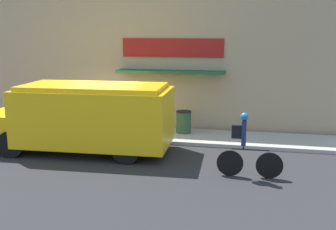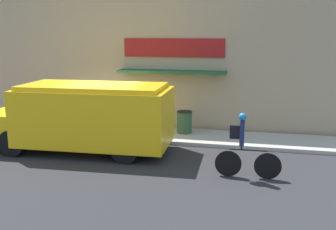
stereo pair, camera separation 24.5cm
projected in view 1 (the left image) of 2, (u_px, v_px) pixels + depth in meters
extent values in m
plane|color=#2B2B2D|center=(105.00, 141.00, 14.03)|extent=(70.00, 70.00, 0.00)
cube|color=#ADAAA3|center=(115.00, 133.00, 14.98)|extent=(28.00, 2.02, 0.13)
cube|color=tan|center=(123.00, 63.00, 15.66)|extent=(17.58, 0.18, 5.22)
cube|color=maroon|center=(172.00, 48.00, 15.02)|extent=(3.94, 0.05, 0.71)
cube|color=#235633|center=(170.00, 72.00, 14.86)|extent=(4.14, 0.76, 0.10)
cube|color=yellow|center=(95.00, 116.00, 12.54)|extent=(4.91, 2.42, 1.77)
cube|color=yellow|center=(11.00, 125.00, 13.11)|extent=(1.17, 2.09, 0.97)
cube|color=yellow|center=(93.00, 87.00, 12.35)|extent=(4.51, 2.22, 0.14)
cube|color=red|center=(72.00, 105.00, 14.05)|extent=(0.04, 0.44, 0.44)
cylinder|color=black|center=(41.00, 129.00, 14.00)|extent=(0.85, 0.29, 0.84)
cylinder|color=black|center=(12.00, 144.00, 12.17)|extent=(0.85, 0.29, 0.84)
cylinder|color=black|center=(141.00, 134.00, 13.41)|extent=(0.85, 0.29, 0.84)
cylinder|color=black|center=(126.00, 150.00, 11.57)|extent=(0.85, 0.29, 0.84)
cylinder|color=black|center=(269.00, 166.00, 10.39)|extent=(0.71, 0.05, 0.71)
cylinder|color=black|center=(230.00, 163.00, 10.57)|extent=(0.71, 0.05, 0.71)
cylinder|color=black|center=(250.00, 150.00, 10.40)|extent=(0.98, 0.06, 0.04)
cylinder|color=black|center=(243.00, 147.00, 10.42)|extent=(0.04, 0.04, 0.12)
cube|color=navy|center=(244.00, 133.00, 10.34)|extent=(0.12, 0.20, 0.66)
sphere|color=#2375B7|center=(245.00, 117.00, 10.25)|extent=(0.21, 0.21, 0.21)
cube|color=black|center=(237.00, 131.00, 10.36)|extent=(0.26, 0.15, 0.36)
cylinder|color=#2D5138|center=(184.00, 122.00, 14.63)|extent=(0.55, 0.55, 0.78)
cylinder|color=black|center=(184.00, 112.00, 14.55)|extent=(0.56, 0.56, 0.04)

